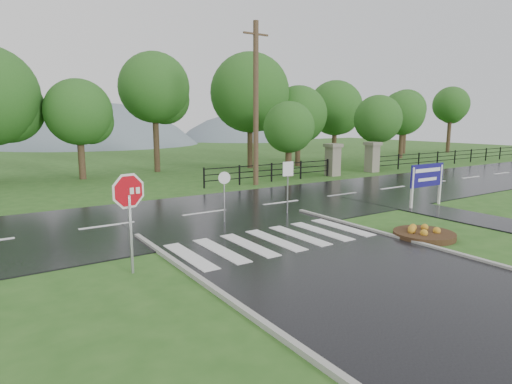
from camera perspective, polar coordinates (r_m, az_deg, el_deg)
ground at (r=10.55m, az=19.08°, el=-12.68°), size 120.00×120.00×0.00m
main_road at (r=18.10m, az=-6.86°, el=-2.89°), size 90.00×8.00×0.04m
walkway at (r=19.50m, az=25.03°, el=-2.83°), size 2.20×11.00×0.04m
crosswalk at (r=13.93m, az=2.49°, el=-6.41°), size 6.50×2.80×0.02m
pillar_west at (r=30.32m, az=10.21°, el=4.35°), size 1.00×1.00×2.24m
pillar_east at (r=33.21m, az=15.23°, el=4.62°), size 1.00×1.00×2.24m
fence_west at (r=27.03m, az=2.09°, el=2.90°), size 9.58×0.08×1.20m
fence_east at (r=41.90m, az=25.00°, el=4.44°), size 20.58×0.08×1.20m
hills at (r=74.31m, az=-23.66°, el=-6.32°), size 102.00×48.00×48.00m
treeline at (r=31.35m, az=-16.81°, el=2.10°), size 83.20×5.20×10.00m
stop_sign at (r=11.18m, az=-16.57°, el=-1.04°), size 1.20×0.30×2.76m
estate_billboard at (r=20.68m, az=21.84°, el=1.83°), size 2.23×0.10×1.95m
flower_bed at (r=15.41m, az=21.50°, el=-5.17°), size 2.00×2.00×0.40m
reg_sign_small at (r=17.64m, az=4.27°, el=1.97°), size 0.49×0.08×2.20m
reg_sign_round at (r=16.15m, az=-4.25°, el=0.24°), size 0.45×0.15×1.98m
utility_pole_east at (r=25.58m, az=-0.02°, el=11.68°), size 1.68×0.32×9.45m
entrance_tree_left at (r=29.54m, az=4.41°, el=8.58°), size 3.49×3.49×5.12m
entrance_tree_right at (r=35.73m, az=15.95°, el=9.29°), size 3.78×3.78×5.82m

